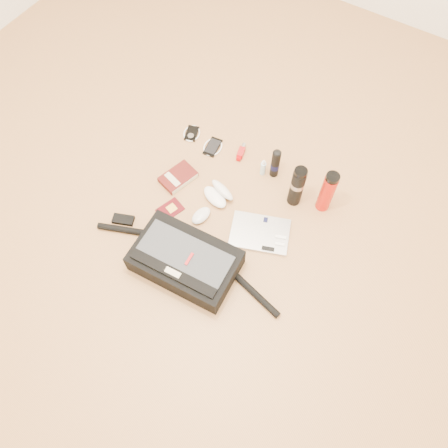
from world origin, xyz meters
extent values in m
plane|color=#AD7A48|center=(0.00, 0.00, 0.00)|extent=(4.00, 4.00, 0.00)
cube|color=black|center=(-0.01, -0.21, 0.06)|extent=(0.50, 0.33, 0.12)
cube|color=#33363B|center=(-0.01, -0.22, 0.12)|extent=(0.44, 0.24, 0.01)
cube|color=black|center=(0.00, -0.31, 0.12)|extent=(0.43, 0.08, 0.01)
cube|color=beige|center=(0.00, -0.31, 0.13)|extent=(0.08, 0.03, 0.02)
cube|color=#B21315|center=(0.02, -0.22, 0.13)|extent=(0.02, 0.06, 0.02)
cylinder|color=black|center=(-0.36, -0.21, 0.02)|extent=(0.29, 0.14, 0.03)
cylinder|color=black|center=(0.34, -0.16, 0.02)|extent=(0.30, 0.10, 0.03)
cube|color=black|center=(-0.42, -0.18, 0.01)|extent=(0.12, 0.09, 0.02)
cube|color=#AFAFB1|center=(0.20, 0.12, 0.01)|extent=(0.34, 0.29, 0.02)
cube|color=black|center=(0.19, 0.20, 0.02)|extent=(0.03, 0.03, 0.00)
cube|color=white|center=(0.30, 0.15, 0.02)|extent=(0.05, 0.03, 0.01)
cube|color=white|center=(0.32, 0.12, 0.02)|extent=(0.05, 0.03, 0.01)
cube|color=black|center=(0.28, 0.06, 0.02)|extent=(0.06, 0.04, 0.01)
cube|color=#4B120F|center=(-0.33, 0.18, 0.02)|extent=(0.17, 0.21, 0.03)
cube|color=beige|center=(-0.27, 0.16, 0.02)|extent=(0.05, 0.17, 0.03)
cube|color=beige|center=(-0.34, 0.14, 0.03)|extent=(0.11, 0.06, 0.00)
cube|color=#48080D|center=(-0.25, 0.00, 0.00)|extent=(0.13, 0.15, 0.01)
cube|color=#F0B84B|center=(-0.25, 0.01, 0.01)|extent=(0.06, 0.06, 0.00)
ellipsoid|color=silver|center=(-0.09, 0.05, 0.02)|extent=(0.09, 0.13, 0.04)
ellipsoid|color=white|center=(-0.09, 0.17, 0.02)|extent=(0.17, 0.12, 0.05)
ellipsoid|color=white|center=(-0.08, 0.22, 0.04)|extent=(0.17, 0.13, 0.09)
ellipsoid|color=black|center=(-0.12, 0.18, 0.03)|extent=(0.05, 0.04, 0.01)
ellipsoid|color=black|center=(-0.06, 0.16, 0.03)|extent=(0.05, 0.04, 0.01)
cylinder|color=black|center=(-0.09, 0.17, 0.03)|extent=(0.02, 0.01, 0.00)
cube|color=black|center=(-0.44, 0.47, 0.01)|extent=(0.10, 0.12, 0.01)
cylinder|color=#99989B|center=(-0.43, 0.45, 0.01)|extent=(0.05, 0.05, 0.00)
torus|color=white|center=(-0.44, 0.47, 0.01)|extent=(0.12, 0.12, 0.01)
cube|color=black|center=(-0.28, 0.45, 0.01)|extent=(0.08, 0.14, 0.01)
cube|color=black|center=(-0.28, 0.45, 0.01)|extent=(0.07, 0.11, 0.00)
torus|color=white|center=(-0.28, 0.45, 0.01)|extent=(0.11, 0.11, 0.01)
cube|color=maroon|center=(-0.13, 0.49, 0.02)|extent=(0.05, 0.07, 0.03)
cube|color=#B40004|center=(-0.12, 0.45, 0.02)|extent=(0.03, 0.03, 0.02)
cylinder|color=#A9A9AC|center=(-0.14, 0.54, 0.02)|extent=(0.03, 0.04, 0.02)
cylinder|color=#B3DEF5|center=(0.03, 0.45, 0.04)|extent=(0.03, 0.03, 0.09)
cylinder|color=white|center=(0.03, 0.45, 0.09)|extent=(0.02, 0.02, 0.02)
cylinder|color=silver|center=(0.03, 0.45, 0.10)|extent=(0.01, 0.01, 0.01)
cylinder|color=black|center=(0.09, 0.47, 0.09)|extent=(0.06, 0.06, 0.18)
cylinder|color=black|center=(0.09, 0.47, 0.07)|extent=(0.06, 0.06, 0.04)
ellipsoid|color=black|center=(0.09, 0.47, 0.18)|extent=(0.06, 0.06, 0.02)
cylinder|color=black|center=(0.25, 0.38, 0.12)|extent=(0.08, 0.08, 0.24)
cylinder|color=#A0A0A3|center=(0.25, 0.38, 0.15)|extent=(0.08, 0.08, 0.03)
cylinder|color=black|center=(0.25, 0.38, 0.25)|extent=(0.07, 0.07, 0.02)
cylinder|color=red|center=(0.39, 0.43, 0.12)|extent=(0.08, 0.08, 0.24)
cylinder|color=black|center=(0.39, 0.43, 0.26)|extent=(0.07, 0.07, 0.02)
camera|label=1|loc=(0.57, -0.80, 1.92)|focal=35.00mm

